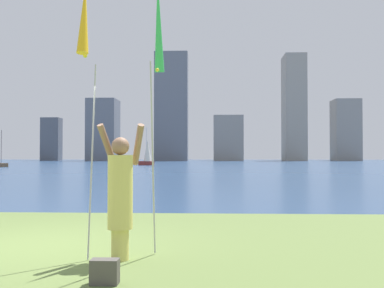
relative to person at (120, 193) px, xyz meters
The scene contains 13 objects.
ground 51.96m from the person, 91.79° to the left, with size 120.00×138.00×0.12m.
person is the anchor object (origin of this frame).
kite_flag_left 2.35m from the person, 147.00° to the right, with size 0.16×0.78×3.87m.
kite_flag_right 2.67m from the person, 59.82° to the left, with size 0.16×1.16×4.29m.
bag 1.42m from the person, 86.91° to the right, with size 0.32×0.18×0.28m.
sailboat_3 55.76m from the person, 97.87° to the left, with size 2.25×1.20×5.18m.
sailboat_5 51.79m from the person, 117.40° to the left, with size 2.04×1.85×4.40m.
skyline_tower_0 105.61m from the person, 110.54° to the left, with size 4.36×3.22×10.23m.
skyline_tower_1 99.24m from the person, 103.94° to the left, with size 6.60×6.97×14.22m.
skyline_tower_2 97.27m from the person, 94.76° to the left, with size 7.60×3.94×25.02m.
skyline_tower_3 97.75m from the person, 86.99° to the left, with size 6.82×4.23×10.50m.
skyline_tower_4 103.05m from the person, 78.30° to the left, with size 4.93×7.10×24.93m.
skyline_tower_5 106.29m from the person, 71.89° to the left, with size 5.89×6.13×14.42m.
Camera 1 is at (2.91, -7.24, 1.49)m, focal length 41.85 mm.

